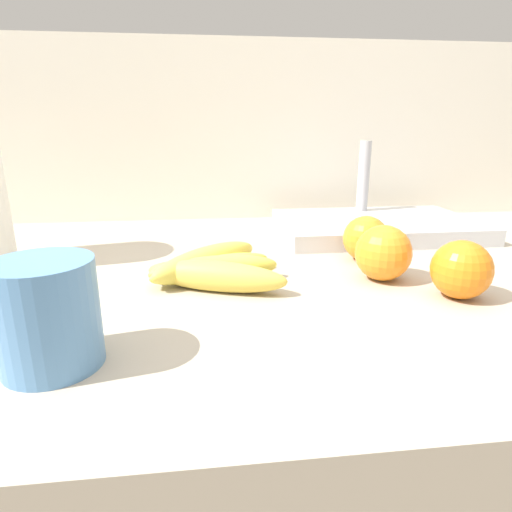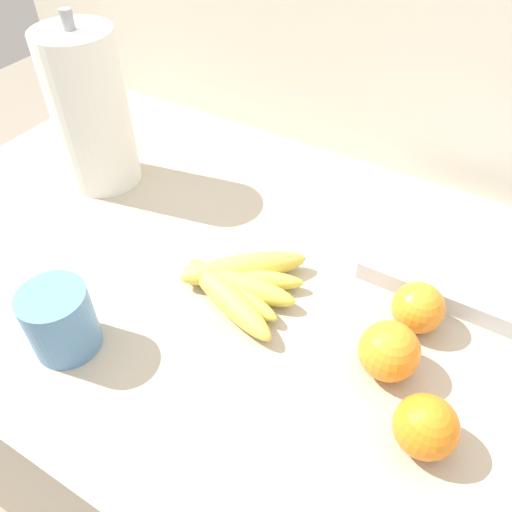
{
  "view_description": "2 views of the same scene",
  "coord_description": "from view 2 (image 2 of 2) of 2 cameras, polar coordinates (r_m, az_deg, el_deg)",
  "views": [
    {
      "loc": [
        -0.09,
        -0.59,
        1.12
      ],
      "look_at": [
        -0.03,
        -0.06,
        0.96
      ],
      "focal_mm": 30.1,
      "sensor_mm": 36.0,
      "label": 1
    },
    {
      "loc": [
        0.19,
        -0.45,
        1.48
      ],
      "look_at": [
        -0.07,
        -0.01,
        0.98
      ],
      "focal_mm": 35.34,
      "sensor_mm": 36.0,
      "label": 2
    }
  ],
  "objects": [
    {
      "name": "wall_back",
      "position": [
        1.21,
        13.2,
        -0.39
      ],
      "size": [
        1.83,
        0.06,
        1.3
      ],
      "primitive_type": "cube",
      "color": "silver",
      "rests_on": "ground"
    },
    {
      "name": "sink_basin",
      "position": [
        0.85,
        26.24,
        -0.81
      ],
      "size": [
        0.38,
        0.24,
        0.17
      ],
      "color": "#B7BABF",
      "rests_on": "counter"
    },
    {
      "name": "paper_towel_roll",
      "position": [
        0.93,
        -18.23,
        15.27
      ],
      "size": [
        0.13,
        0.13,
        0.3
      ],
      "color": "white",
      "rests_on": "counter"
    },
    {
      "name": "counter",
      "position": [
        1.13,
        3.76,
        -20.06
      ],
      "size": [
        1.43,
        0.75,
        0.92
      ],
      "primitive_type": "cube",
      "color": "#ADA08C",
      "rests_on": "ground"
    },
    {
      "name": "orange_far_right",
      "position": [
        0.71,
        17.87,
        -5.57
      ],
      "size": [
        0.07,
        0.07,
        0.07
      ],
      "primitive_type": "sphere",
      "color": "orange",
      "rests_on": "counter"
    },
    {
      "name": "orange_right",
      "position": [
        0.66,
        14.83,
        -10.36
      ],
      "size": [
        0.08,
        0.08,
        0.08
      ],
      "primitive_type": "sphere",
      "color": "orange",
      "rests_on": "counter"
    },
    {
      "name": "banana_bunch",
      "position": [
        0.73,
        -2.15,
        -3.08
      ],
      "size": [
        0.19,
        0.19,
        0.04
      ],
      "color": "#E5C74C",
      "rests_on": "counter"
    },
    {
      "name": "orange_back_right",
      "position": [
        0.61,
        18.66,
        -17.83
      ],
      "size": [
        0.07,
        0.07,
        0.07
      ],
      "primitive_type": "sphere",
      "color": "orange",
      "rests_on": "counter"
    },
    {
      "name": "mug",
      "position": [
        0.7,
        -21.27,
        -6.83
      ],
      "size": [
        0.09,
        0.09,
        0.1
      ],
      "primitive_type": "cylinder",
      "color": "#5689BF",
      "rests_on": "counter"
    }
  ]
}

